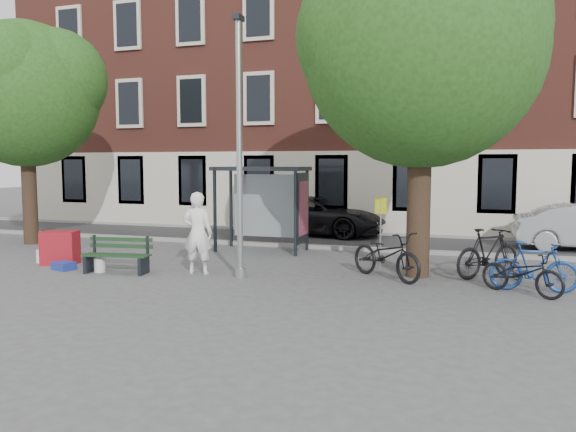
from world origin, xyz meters
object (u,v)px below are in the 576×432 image
(bike_c, at_px, (522,272))
(red_stand, at_px, (60,248))
(bike_a, at_px, (386,255))
(bike_d, at_px, (488,253))
(painter, at_px, (198,233))
(notice_sign, at_px, (381,218))
(lamppost, at_px, (239,161))
(bike_b, at_px, (534,267))
(bus_shelter, at_px, (274,190))
(car_dark, at_px, (317,216))
(bench, at_px, (117,257))

(bike_c, distance_m, red_stand, 11.58)
(bike_a, relative_size, bike_d, 1.09)
(painter, height_order, notice_sign, painter)
(lamppost, xyz_separation_m, bike_b, (6.50, 0.60, -2.25))
(red_stand, bearing_deg, bus_shelter, 40.17)
(bike_c, xyz_separation_m, bike_d, (-0.64, 1.62, 0.13))
(lamppost, distance_m, bike_a, 4.11)
(bike_d, height_order, car_dark, car_dark)
(bench, relative_size, bike_b, 0.97)
(bench, bearing_deg, lamppost, -0.63)
(bench, xyz_separation_m, bike_c, (9.39, 0.66, 0.07))
(bike_a, bearing_deg, bike_d, -31.13)
(bike_c, bearing_deg, car_dark, 70.23)
(bus_shelter, xyz_separation_m, car_dark, (0.16, 4.29, -1.19))
(bike_c, distance_m, car_dark, 10.56)
(painter, relative_size, bike_a, 0.93)
(bench, height_order, bike_c, bike_c)
(red_stand, bearing_deg, bike_b, 2.34)
(lamppost, distance_m, bike_d, 6.30)
(bus_shelter, height_order, bike_d, bus_shelter)
(bike_c, xyz_separation_m, red_stand, (-11.58, -0.12, -0.02))
(bench, relative_size, red_stand, 1.93)
(bike_b, height_order, notice_sign, notice_sign)
(lamppost, height_order, red_stand, lamppost)
(bike_b, height_order, bike_d, bike_d)
(bench, height_order, bike_d, bike_d)
(bench, bearing_deg, painter, 6.74)
(lamppost, height_order, bike_c, lamppost)
(painter, height_order, bike_b, painter)
(bus_shelter, relative_size, bench, 1.64)
(bench, distance_m, bike_a, 6.62)
(red_stand, bearing_deg, notice_sign, 13.55)
(bench, relative_size, bike_a, 0.80)
(painter, height_order, bike_d, painter)
(lamppost, distance_m, red_stand, 5.83)
(painter, distance_m, bike_a, 4.61)
(bench, bearing_deg, bike_c, -4.24)
(bike_b, bearing_deg, painter, 92.72)
(bike_d, xyz_separation_m, red_stand, (-10.95, -1.75, -0.15))
(bus_shelter, distance_m, bike_c, 8.00)
(bike_c, bearing_deg, bike_b, -4.39)
(lamppost, height_order, painter, lamppost)
(bike_c, relative_size, car_dark, 0.34)
(painter, relative_size, notice_sign, 1.09)
(bike_c, bearing_deg, bus_shelter, 91.47)
(bike_b, height_order, car_dark, car_dark)
(lamppost, relative_size, bus_shelter, 2.14)
(bike_a, height_order, bike_b, bike_a)
(bench, xyz_separation_m, bike_a, (6.47, 1.38, 0.18))
(painter, distance_m, bench, 2.13)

